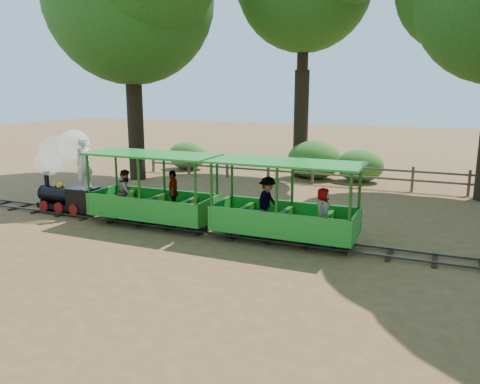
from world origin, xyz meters
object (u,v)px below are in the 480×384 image
at_px(carriage_front, 151,197).
at_px(fence, 336,172).
at_px(carriage_rear, 284,211).
at_px(locomotive, 64,165).

relative_size(carriage_front, fence, 0.21).
xyz_separation_m(carriage_front, fence, (3.70, 8.05, -0.26)).
distance_m(carriage_rear, fence, 8.01).
xyz_separation_m(locomotive, fence, (7.03, 7.94, -0.98)).
height_order(carriage_front, fence, carriage_front).
bearing_deg(carriage_rear, carriage_front, -179.24).
bearing_deg(carriage_front, fence, 65.32).
xyz_separation_m(locomotive, carriage_front, (3.33, -0.11, -0.72)).
bearing_deg(locomotive, carriage_rear, -0.44).
bearing_deg(carriage_front, carriage_rear, 0.76).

